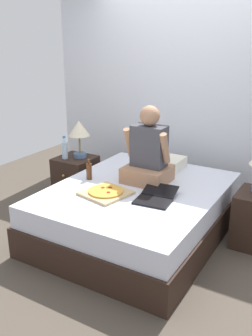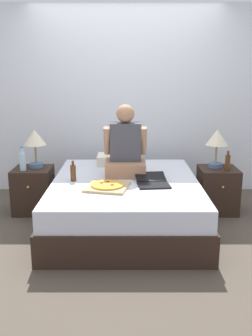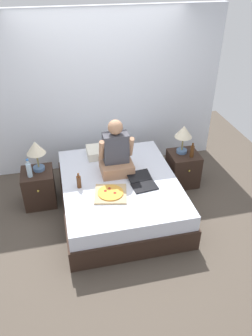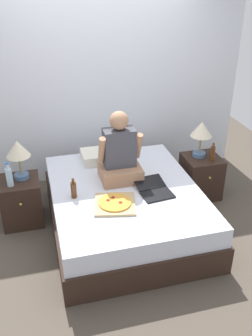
{
  "view_description": "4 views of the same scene",
  "coord_description": "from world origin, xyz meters",
  "px_view_note": "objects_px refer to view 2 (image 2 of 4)",
  "views": [
    {
      "loc": [
        1.65,
        -2.99,
        1.92
      ],
      "look_at": [
        -0.12,
        -0.03,
        0.71
      ],
      "focal_mm": 40.0,
      "sensor_mm": 36.0,
      "label": 1
    },
    {
      "loc": [
        0.01,
        -3.84,
        1.64
      ],
      "look_at": [
        0.02,
        -0.13,
        0.68
      ],
      "focal_mm": 40.0,
      "sensor_mm": 36.0,
      "label": 2
    },
    {
      "loc": [
        -0.73,
        -3.55,
        3.1
      ],
      "look_at": [
        0.09,
        0.01,
        0.69
      ],
      "focal_mm": 35.0,
      "sensor_mm": 36.0,
      "label": 3
    },
    {
      "loc": [
        -0.86,
        -3.31,
        2.6
      ],
      "look_at": [
        -0.0,
        -0.05,
        0.78
      ],
      "focal_mm": 40.0,
      "sensor_mm": 36.0,
      "label": 4
    }
  ],
  "objects_px": {
    "nightstand_left": "(32,190)",
    "laptop": "(151,182)",
    "nightstand_right": "(216,190)",
    "pizza_box": "(106,186)",
    "lamp_on_right_nightstand": "(215,140)",
    "beer_bottle_on_bed": "(72,173)",
    "bed": "(124,203)",
    "water_bottle": "(21,161)",
    "lamp_on_left_nightstand": "(33,140)",
    "beer_bottle": "(226,162)",
    "person_seated": "(124,149)"
  },
  "relations": [
    {
      "from": "bed",
      "to": "lamp_on_left_nightstand",
      "type": "height_order",
      "value": "lamp_on_left_nightstand"
    },
    {
      "from": "nightstand_left",
      "to": "lamp_on_left_nightstand",
      "type": "relative_size",
      "value": 1.19
    },
    {
      "from": "nightstand_right",
      "to": "lamp_on_right_nightstand",
      "type": "relative_size",
      "value": 1.19
    },
    {
      "from": "bed",
      "to": "lamp_on_right_nightstand",
      "type": "distance_m",
      "value": 1.32
    },
    {
      "from": "nightstand_left",
      "to": "laptop",
      "type": "height_order",
      "value": "laptop"
    },
    {
      "from": "bed",
      "to": "water_bottle",
      "type": "height_order",
      "value": "water_bottle"
    },
    {
      "from": "nightstand_left",
      "to": "nightstand_right",
      "type": "relative_size",
      "value": 1.0
    },
    {
      "from": "water_bottle",
      "to": "laptop",
      "type": "height_order",
      "value": "water_bottle"
    },
    {
      "from": "pizza_box",
      "to": "lamp_on_right_nightstand",
      "type": "bearing_deg",
      "value": 31.3
    },
    {
      "from": "beer_bottle",
      "to": "pizza_box",
      "type": "bearing_deg",
      "value": -155.69
    },
    {
      "from": "lamp_on_right_nightstand",
      "to": "laptop",
      "type": "relative_size",
      "value": 1.01
    },
    {
      "from": "bed",
      "to": "person_seated",
      "type": "height_order",
      "value": "person_seated"
    },
    {
      "from": "water_bottle",
      "to": "pizza_box",
      "type": "distance_m",
      "value": 1.18
    },
    {
      "from": "pizza_box",
      "to": "nightstand_right",
      "type": "bearing_deg",
      "value": 29.01
    },
    {
      "from": "person_seated",
      "to": "pizza_box",
      "type": "relative_size",
      "value": 1.64
    },
    {
      "from": "person_seated",
      "to": "lamp_on_right_nightstand",
      "type": "bearing_deg",
      "value": 12.96
    },
    {
      "from": "water_bottle",
      "to": "beer_bottle",
      "type": "relative_size",
      "value": 1.2
    },
    {
      "from": "person_seated",
      "to": "beer_bottle_on_bed",
      "type": "bearing_deg",
      "value": -154.15
    },
    {
      "from": "water_bottle",
      "to": "person_seated",
      "type": "bearing_deg",
      "value": -5.17
    },
    {
      "from": "bed",
      "to": "water_bottle",
      "type": "distance_m",
      "value": 1.29
    },
    {
      "from": "lamp_on_right_nightstand",
      "to": "beer_bottle",
      "type": "bearing_deg",
      "value": -56.31
    },
    {
      "from": "person_seated",
      "to": "laptop",
      "type": "height_order",
      "value": "person_seated"
    },
    {
      "from": "beer_bottle_on_bed",
      "to": "lamp_on_right_nightstand",
      "type": "bearing_deg",
      "value": 17.55
    },
    {
      "from": "water_bottle",
      "to": "nightstand_right",
      "type": "bearing_deg",
      "value": 2.26
    },
    {
      "from": "lamp_on_right_nightstand",
      "to": "pizza_box",
      "type": "bearing_deg",
      "value": -148.7
    },
    {
      "from": "pizza_box",
      "to": "beer_bottle_on_bed",
      "type": "height_order",
      "value": "beer_bottle_on_bed"
    },
    {
      "from": "beer_bottle",
      "to": "laptop",
      "type": "height_order",
      "value": "beer_bottle"
    },
    {
      "from": "person_seated",
      "to": "laptop",
      "type": "distance_m",
      "value": 0.55
    },
    {
      "from": "person_seated",
      "to": "nightstand_right",
      "type": "bearing_deg",
      "value": 10.12
    },
    {
      "from": "lamp_on_right_nightstand",
      "to": "beer_bottle_on_bed",
      "type": "height_order",
      "value": "lamp_on_right_nightstand"
    },
    {
      "from": "laptop",
      "to": "lamp_on_left_nightstand",
      "type": "bearing_deg",
      "value": 154.67
    },
    {
      "from": "beer_bottle",
      "to": "beer_bottle_on_bed",
      "type": "height_order",
      "value": "beer_bottle"
    },
    {
      "from": "water_bottle",
      "to": "nightstand_right",
      "type": "relative_size",
      "value": 0.52
    },
    {
      "from": "laptop",
      "to": "pizza_box",
      "type": "relative_size",
      "value": 0.94
    },
    {
      "from": "lamp_on_left_nightstand",
      "to": "nightstand_right",
      "type": "relative_size",
      "value": 0.84
    },
    {
      "from": "bed",
      "to": "nightstand_right",
      "type": "bearing_deg",
      "value": 20.68
    },
    {
      "from": "water_bottle",
      "to": "nightstand_right",
      "type": "xyz_separation_m",
      "value": [
        2.28,
        0.09,
        -0.38
      ]
    },
    {
      "from": "lamp_on_left_nightstand",
      "to": "laptop",
      "type": "bearing_deg",
      "value": -25.33
    },
    {
      "from": "nightstand_left",
      "to": "beer_bottle_on_bed",
      "type": "height_order",
      "value": "beer_bottle_on_bed"
    },
    {
      "from": "lamp_on_left_nightstand",
      "to": "nightstand_right",
      "type": "bearing_deg",
      "value": -1.33
    },
    {
      "from": "person_seated",
      "to": "beer_bottle_on_bed",
      "type": "height_order",
      "value": "person_seated"
    },
    {
      "from": "beer_bottle",
      "to": "pizza_box",
      "type": "height_order",
      "value": "beer_bottle"
    },
    {
      "from": "laptop",
      "to": "lamp_on_right_nightstand",
      "type": "bearing_deg",
      "value": 38.71
    },
    {
      "from": "nightstand_left",
      "to": "laptop",
      "type": "bearing_deg",
      "value": -22.94
    },
    {
      "from": "lamp_on_right_nightstand",
      "to": "pizza_box",
      "type": "distance_m",
      "value": 1.5
    },
    {
      "from": "lamp_on_left_nightstand",
      "to": "beer_bottle",
      "type": "distance_m",
      "value": 2.25
    },
    {
      "from": "beer_bottle",
      "to": "pizza_box",
      "type": "xyz_separation_m",
      "value": [
        -1.35,
        -0.61,
        -0.1
      ]
    },
    {
      "from": "lamp_on_left_nightstand",
      "to": "person_seated",
      "type": "relative_size",
      "value": 0.58
    },
    {
      "from": "lamp_on_left_nightstand",
      "to": "beer_bottle",
      "type": "xyz_separation_m",
      "value": [
        2.23,
        -0.15,
        -0.23
      ]
    },
    {
      "from": "lamp_on_right_nightstand",
      "to": "beer_bottle",
      "type": "height_order",
      "value": "lamp_on_right_nightstand"
    }
  ]
}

